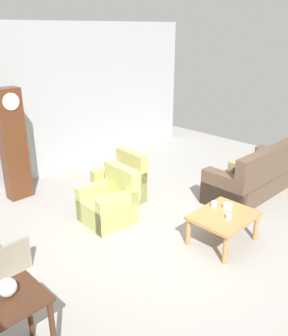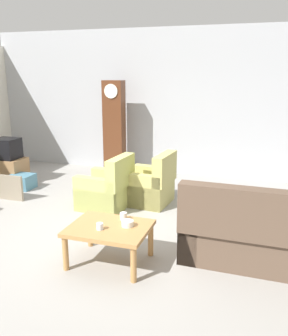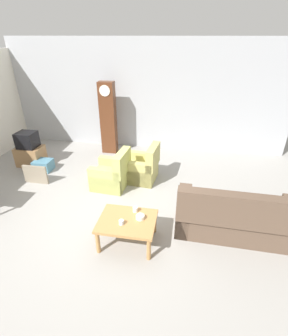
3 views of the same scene
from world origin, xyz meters
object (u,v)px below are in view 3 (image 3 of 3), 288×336
object	(u,v)px
armchair_olive_near	(112,175)
grandfather_clock	(108,119)
storage_box_blue	(43,165)
bowl_white_stacked	(140,217)
couch_floral	(236,219)
armchair_olive_far	(142,168)
cup_white_porcelain	(135,209)
cup_blue_rimmed	(121,222)
tv_crt	(27,140)
tv_stand_cabinet	(31,156)
coffee_table_wood	(127,223)
framed_picture_leaning	(35,175)

from	to	relation	value
armchair_olive_near	grandfather_clock	distance (m)	2.18
storage_box_blue	bowl_white_stacked	bearing A→B (deg)	-34.55
couch_floral	armchair_olive_far	distance (m)	2.58
cup_white_porcelain	couch_floral	bearing A→B (deg)	8.84
armchair_olive_far	bowl_white_stacked	size ratio (longest dim) A/B	6.29
cup_white_porcelain	cup_blue_rimmed	xyz separation A→B (m)	(-0.15, -0.37, -0.01)
armchair_olive_near	tv_crt	bearing A→B (deg)	164.61
couch_floral	storage_box_blue	size ratio (longest dim) A/B	4.69
cup_white_porcelain	cup_blue_rimmed	size ratio (longest dim) A/B	1.12
grandfather_clock	cup_blue_rimmed	size ratio (longest dim) A/B	25.67
armchair_olive_far	cup_white_porcelain	size ratio (longest dim) A/B	10.03
couch_floral	tv_stand_cabinet	xyz separation A→B (m)	(-5.18, 1.90, -0.09)
armchair_olive_far	cup_blue_rimmed	world-z (taller)	armchair_olive_far
coffee_table_wood	cup_white_porcelain	bearing A→B (deg)	70.40
coffee_table_wood	grandfather_clock	world-z (taller)	grandfather_clock
tv_stand_cabinet	grandfather_clock	bearing A→B (deg)	33.30
cup_white_porcelain	grandfather_clock	bearing A→B (deg)	114.03
couch_floral	cup_blue_rimmed	distance (m)	2.03
armchair_olive_near	tv_stand_cabinet	world-z (taller)	armchair_olive_near
cup_white_porcelain	armchair_olive_near	bearing A→B (deg)	120.76
coffee_table_wood	cup_white_porcelain	distance (m)	0.29
armchair_olive_far	tv_stand_cabinet	distance (m)	3.20
couch_floral	bowl_white_stacked	size ratio (longest dim) A/B	14.47
tv_stand_cabinet	armchair_olive_far	bearing A→B (deg)	-4.67
armchair_olive_near	coffee_table_wood	world-z (taller)	armchair_olive_near
grandfather_clock	bowl_white_stacked	xyz separation A→B (m)	(1.65, -3.59, -0.54)
armchair_olive_near	cup_white_porcelain	size ratio (longest dim) A/B	10.03
coffee_table_wood	framed_picture_leaning	size ratio (longest dim) A/B	1.60
framed_picture_leaning	couch_floral	bearing A→B (deg)	-12.62
armchair_olive_near	coffee_table_wood	distance (m)	1.90
coffee_table_wood	framed_picture_leaning	world-z (taller)	coffee_table_wood
couch_floral	armchair_olive_near	bearing A→B (deg)	155.58
armchair_olive_near	bowl_white_stacked	distance (m)	1.94
cup_blue_rimmed	armchair_olive_far	bearing A→B (deg)	91.97
armchair_olive_far	bowl_white_stacked	world-z (taller)	armchair_olive_far
coffee_table_wood	bowl_white_stacked	size ratio (longest dim) A/B	6.56
coffee_table_wood	storage_box_blue	distance (m)	3.58
framed_picture_leaning	cup_blue_rimmed	size ratio (longest dim) A/B	7.35
bowl_white_stacked	armchair_olive_far	bearing A→B (deg)	99.64
tv_crt	cup_white_porcelain	size ratio (longest dim) A/B	5.23
coffee_table_wood	tv_stand_cabinet	world-z (taller)	tv_stand_cabinet
framed_picture_leaning	cup_white_porcelain	world-z (taller)	cup_white_porcelain
armchair_olive_far	armchair_olive_near	bearing A→B (deg)	-145.66
tv_crt	framed_picture_leaning	distance (m)	1.22
couch_floral	armchair_olive_far	world-z (taller)	couch_floral
grandfather_clock	cup_blue_rimmed	world-z (taller)	grandfather_clock
couch_floral	armchair_olive_near	size ratio (longest dim) A/B	2.30
armchair_olive_near	tv_crt	size ratio (longest dim) A/B	1.92
storage_box_blue	cup_white_porcelain	world-z (taller)	cup_white_porcelain
cup_blue_rimmed	tv_crt	bearing A→B (deg)	142.12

